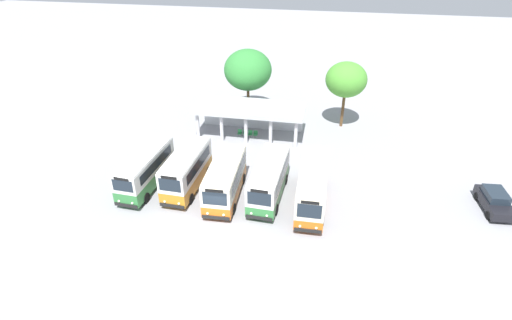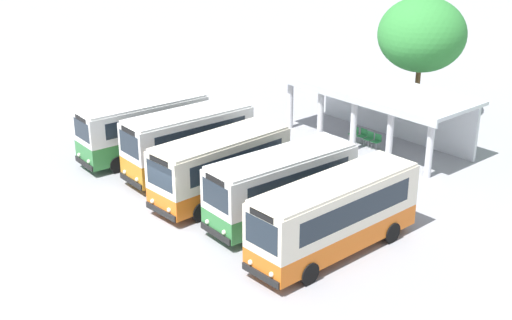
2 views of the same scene
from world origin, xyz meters
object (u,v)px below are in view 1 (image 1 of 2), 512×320
(city_bus_second_in_row, at_px, (187,169))
(parked_car_flank, at_px, (495,201))
(city_bus_middle_cream, at_px, (225,179))
(waiting_chair_middle_seat, at_px, (250,133))
(waiting_chair_fourth_seat, at_px, (255,134))
(city_bus_nearest_orange, at_px, (145,169))
(city_bus_fourth_amber, at_px, (269,179))
(waiting_chair_end_by_column, at_px, (240,133))
(city_bus_fifth_blue, at_px, (312,186))
(waiting_chair_second_from_end, at_px, (245,133))

(city_bus_second_in_row, xyz_separation_m, parked_car_flank, (24.85, 1.60, -1.02))
(city_bus_middle_cream, height_order, waiting_chair_middle_seat, city_bus_middle_cream)
(city_bus_middle_cream, relative_size, waiting_chair_fourth_seat, 8.32)
(city_bus_nearest_orange, height_order, parked_car_flank, city_bus_nearest_orange)
(city_bus_nearest_orange, distance_m, waiting_chair_fourth_seat, 13.08)
(city_bus_nearest_orange, distance_m, city_bus_fourth_amber, 10.56)
(waiting_chair_end_by_column, bearing_deg, parked_car_flank, -20.83)
(city_bus_fifth_blue, distance_m, waiting_chair_second_from_end, 13.23)
(city_bus_middle_cream, bearing_deg, city_bus_fifth_blue, 2.51)
(city_bus_fifth_blue, height_order, waiting_chair_fourth_seat, city_bus_fifth_blue)
(city_bus_fourth_amber, height_order, waiting_chair_fourth_seat, city_bus_fourth_amber)
(city_bus_middle_cream, height_order, city_bus_fourth_amber, city_bus_middle_cream)
(city_bus_fourth_amber, height_order, parked_car_flank, city_bus_fourth_amber)
(city_bus_nearest_orange, distance_m, parked_car_flank, 28.46)
(parked_car_flank, bearing_deg, city_bus_second_in_row, -176.31)
(city_bus_fifth_blue, bearing_deg, parked_car_flank, 7.88)
(waiting_chair_end_by_column, bearing_deg, city_bus_second_in_row, -102.52)
(city_bus_nearest_orange, xyz_separation_m, waiting_chair_second_from_end, (6.35, 10.74, -1.24))
(waiting_chair_end_by_column, distance_m, waiting_chair_middle_seat, 1.14)
(city_bus_fourth_amber, distance_m, waiting_chair_end_by_column, 11.35)
(waiting_chair_second_from_end, bearing_deg, waiting_chair_end_by_column, -170.51)
(city_bus_nearest_orange, relative_size, city_bus_middle_cream, 1.02)
(city_bus_nearest_orange, height_order, city_bus_middle_cream, city_bus_nearest_orange)
(city_bus_middle_cream, distance_m, parked_car_flank, 21.47)
(city_bus_second_in_row, xyz_separation_m, waiting_chair_fourth_seat, (3.97, 10.20, -1.33))
(city_bus_second_in_row, height_order, waiting_chair_fourth_seat, city_bus_second_in_row)
(waiting_chair_middle_seat, bearing_deg, city_bus_middle_cream, -89.37)
(city_bus_nearest_orange, height_order, city_bus_second_in_row, city_bus_second_in_row)
(waiting_chair_second_from_end, bearing_deg, city_bus_middle_cream, -86.41)
(city_bus_nearest_orange, relative_size, waiting_chair_end_by_column, 8.51)
(city_bus_fourth_amber, height_order, waiting_chair_middle_seat, city_bus_fourth_amber)
(city_bus_second_in_row, height_order, waiting_chair_second_from_end, city_bus_second_in_row)
(city_bus_fifth_blue, bearing_deg, city_bus_second_in_row, 177.97)
(waiting_chair_middle_seat, bearing_deg, waiting_chair_end_by_column, 179.87)
(city_bus_fifth_blue, relative_size, waiting_chair_second_from_end, 9.46)
(waiting_chair_end_by_column, bearing_deg, city_bus_fourth_amber, -64.98)
(waiting_chair_end_by_column, height_order, waiting_chair_middle_seat, same)
(city_bus_second_in_row, height_order, parked_car_flank, city_bus_second_in_row)
(city_bus_nearest_orange, bearing_deg, waiting_chair_end_by_column, 61.49)
(city_bus_middle_cream, bearing_deg, parked_car_flank, 6.12)
(parked_car_flank, bearing_deg, city_bus_fifth_blue, -172.12)
(waiting_chair_end_by_column, bearing_deg, waiting_chair_fourth_seat, 0.12)
(city_bus_second_in_row, relative_size, waiting_chair_middle_seat, 8.09)
(city_bus_middle_cream, bearing_deg, city_bus_nearest_orange, 178.10)
(city_bus_nearest_orange, relative_size, parked_car_flank, 1.74)
(city_bus_middle_cream, relative_size, city_bus_fourth_amber, 0.98)
(parked_car_flank, xyz_separation_m, waiting_chair_second_from_end, (-22.02, 8.69, -0.30))
(city_bus_nearest_orange, relative_size, waiting_chair_second_from_end, 8.51)
(waiting_chair_end_by_column, xyz_separation_m, waiting_chair_middle_seat, (1.14, -0.00, 0.00))
(city_bus_nearest_orange, bearing_deg, city_bus_fourth_amber, 2.27)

